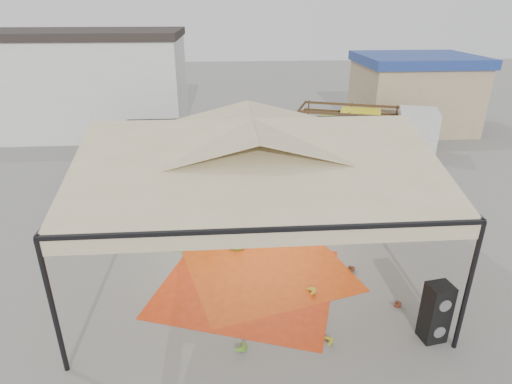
{
  "coord_description": "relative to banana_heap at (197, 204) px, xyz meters",
  "views": [
    {
      "loc": [
        -0.73,
        -10.63,
        6.69
      ],
      "look_at": [
        0.2,
        1.5,
        1.3
      ],
      "focal_mm": 30.0,
      "sensor_mm": 36.0,
      "label": 1
    }
  ],
  "objects": [
    {
      "name": "banana_leaves",
      "position": [
        0.45,
        -1.07,
        -0.59
      ],
      "size": [
        0.96,
        1.36,
        3.7
      ],
      "primitive_type": null,
      "color": "#236D1D",
      "rests_on": "ground"
    },
    {
      "name": "hand_red_b",
      "position": [
        4.23,
        -3.32,
        -0.5
      ],
      "size": [
        0.44,
        0.37,
        0.18
      ],
      "primitive_type": "ellipsoid",
      "rotation": [
        0.0,
        0.0,
        -0.1
      ],
      "color": "#582714",
      "rests_on": "ground"
    },
    {
      "name": "building_white",
      "position": [
        -8.31,
        11.74,
        2.12
      ],
      "size": [
        14.3,
        6.3,
        5.4
      ],
      "color": "silver",
      "rests_on": "ground"
    },
    {
      "name": "canopy_tent",
      "position": [
        1.69,
        -2.26,
        2.71
      ],
      "size": [
        8.1,
        8.1,
        4.0
      ],
      "color": "black",
      "rests_on": "ground"
    },
    {
      "name": "ground",
      "position": [
        1.69,
        -2.26,
        -0.59
      ],
      "size": [
        90.0,
        90.0,
        0.0
      ],
      "primitive_type": "plane",
      "color": "slate",
      "rests_on": "ground"
    },
    {
      "name": "hand_green",
      "position": [
        1.11,
        -5.96,
        -0.48
      ],
      "size": [
        0.62,
        0.59,
        0.22
      ],
      "primitive_type": "ellipsoid",
      "rotation": [
        0.0,
        0.0,
        -0.53
      ],
      "color": "#3D7718",
      "rests_on": "ground"
    },
    {
      "name": "tarp_left",
      "position": [
        1.47,
        -3.62,
        -0.59
      ],
      "size": [
        5.38,
        5.25,
        0.01
      ],
      "primitive_type": "cube",
      "rotation": [
        0.0,
        0.0,
        -0.33
      ],
      "color": "red",
      "rests_on": "ground"
    },
    {
      "name": "truck_left",
      "position": [
        -1.1,
        4.89,
        0.7
      ],
      "size": [
        6.3,
        2.8,
        2.09
      ],
      "rotation": [
        0.0,
        0.0,
        0.12
      ],
      "color": "#463217",
      "rests_on": "ground"
    },
    {
      "name": "truck_right",
      "position": [
        8.01,
        6.62,
        0.75
      ],
      "size": [
        6.68,
        4.15,
        2.17
      ],
      "rotation": [
        0.0,
        0.0,
        -0.34
      ],
      "color": "#502F1A",
      "rests_on": "ground"
    },
    {
      "name": "hand_yellow_a",
      "position": [
        2.93,
        -4.24,
        -0.48
      ],
      "size": [
        0.54,
        0.47,
        0.22
      ],
      "primitive_type": "ellipsoid",
      "rotation": [
        0.0,
        0.0,
        0.17
      ],
      "color": "gold",
      "rests_on": "ground"
    },
    {
      "name": "speaker_stack",
      "position": [
        5.31,
        -5.96,
        0.1
      ],
      "size": [
        0.56,
        0.51,
        1.38
      ],
      "rotation": [
        0.0,
        0.0,
        0.16
      ],
      "color": "black",
      "rests_on": "ground"
    },
    {
      "name": "tarp_right",
      "position": [
        1.95,
        -2.72,
        -0.59
      ],
      "size": [
        5.15,
        5.29,
        0.01
      ],
      "primitive_type": "cube",
      "rotation": [
        0.0,
        0.0,
        0.27
      ],
      "color": "#E45315",
      "rests_on": "ground"
    },
    {
      "name": "building_tan",
      "position": [
        11.69,
        10.74,
        1.48
      ],
      "size": [
        6.3,
        5.3,
        4.1
      ],
      "color": "tan",
      "rests_on": "ground"
    },
    {
      "name": "vendor",
      "position": [
        3.45,
        2.3,
        0.32
      ],
      "size": [
        0.7,
        0.49,
        1.82
      ],
      "primitive_type": "imported",
      "rotation": [
        0.0,
        0.0,
        3.23
      ],
      "color": "gray",
      "rests_on": "ground"
    },
    {
      "name": "hanging_bunches",
      "position": [
        2.83,
        -1.55,
        2.03
      ],
      "size": [
        3.24,
        0.24,
        0.2
      ],
      "color": "#3D7F1A",
      "rests_on": "ground"
    },
    {
      "name": "banana_heap",
      "position": [
        0.0,
        0.0,
        0.0
      ],
      "size": [
        6.72,
        6.1,
        1.19
      ],
      "primitive_type": "ellipsoid",
      "rotation": [
        0.0,
        0.0,
        0.33
      ],
      "color": "#3B801A",
      "rests_on": "ground"
    },
    {
      "name": "hand_yellow_b",
      "position": [
        2.98,
        -5.96,
        -0.5
      ],
      "size": [
        0.42,
        0.35,
        0.19
      ],
      "primitive_type": "ellipsoid",
      "rotation": [
        0.0,
        0.0,
        0.01
      ],
      "color": "gold",
      "rests_on": "ground"
    },
    {
      "name": "hand_red_a",
      "position": [
        4.91,
        -4.85,
        -0.5
      ],
      "size": [
        0.55,
        0.52,
        0.2
      ],
      "primitive_type": "ellipsoid",
      "rotation": [
        0.0,
        0.0,
        -0.54
      ],
      "color": "#5E2E15",
      "rests_on": "ground"
    }
  ]
}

